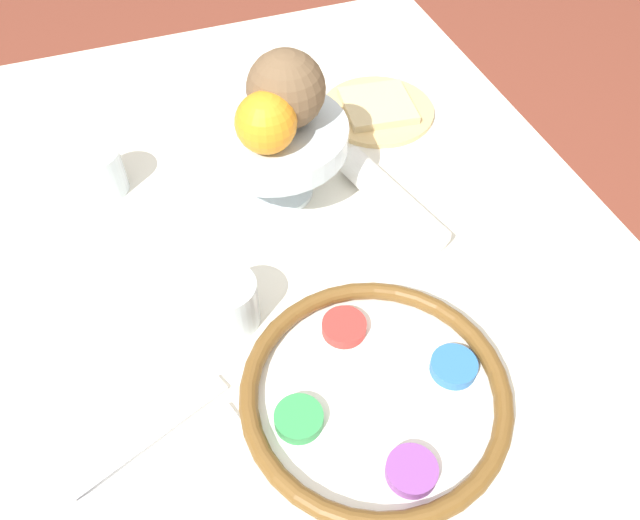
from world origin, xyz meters
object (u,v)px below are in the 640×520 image
object	(u,v)px
cup_near	(99,172)
coconut	(286,89)
seder_plate	(378,393)
napkin_roll	(391,199)
bread_plate	(377,109)
fruit_stand	(273,141)
orange_fruit	(266,123)
cup_mid	(229,303)

from	to	relation	value
cup_near	coconut	bearing A→B (deg)	-108.77
seder_plate	napkin_roll	world-z (taller)	napkin_roll
bread_plate	cup_near	distance (m)	0.43
seder_plate	napkin_roll	distance (m)	0.29
seder_plate	coconut	distance (m)	0.37
seder_plate	coconut	world-z (taller)	coconut
seder_plate	bread_plate	bearing A→B (deg)	-23.46
fruit_stand	orange_fruit	world-z (taller)	orange_fruit
bread_plate	napkin_roll	world-z (taller)	napkin_roll
seder_plate	fruit_stand	distance (m)	0.35
coconut	bread_plate	world-z (taller)	coconut
cup_near	seder_plate	bearing A→B (deg)	-151.97
napkin_roll	cup_near	distance (m)	0.40
coconut	cup_near	distance (m)	0.29
napkin_roll	cup_mid	size ratio (longest dim) A/B	2.92
bread_plate	napkin_roll	size ratio (longest dim) A/B	0.90
seder_plate	cup_mid	world-z (taller)	cup_mid
seder_plate	napkin_roll	bearing A→B (deg)	-26.86
coconut	orange_fruit	bearing A→B (deg)	135.90
coconut	seder_plate	bearing A→B (deg)	177.10
seder_plate	cup_mid	xyz separation A→B (m)	(0.15, 0.12, 0.02)
orange_fruit	coconut	bearing A→B (deg)	-44.10
orange_fruit	bread_plate	world-z (taller)	orange_fruit
fruit_stand	bread_plate	xyz separation A→B (m)	(0.11, -0.20, -0.08)
orange_fruit	cup_near	world-z (taller)	orange_fruit
bread_plate	cup_near	bearing A→B (deg)	94.03
fruit_stand	bread_plate	bearing A→B (deg)	-60.45
napkin_roll	cup_mid	distance (m)	0.27
napkin_roll	cup_mid	xyz separation A→B (m)	(-0.10, 0.25, 0.01)
orange_fruit	cup_mid	world-z (taller)	orange_fruit
coconut	napkin_roll	bearing A→B (deg)	-128.82
seder_plate	napkin_roll	xyz separation A→B (m)	(0.25, -0.13, 0.01)
cup_near	cup_mid	size ratio (longest dim) A/B	1.00
cup_mid	cup_near	bearing A→B (deg)	21.81
fruit_stand	cup_mid	size ratio (longest dim) A/B	2.89
bread_plate	seder_plate	bearing A→B (deg)	156.54
fruit_stand	napkin_roll	xyz separation A→B (m)	(-0.09, -0.13, -0.07)
bread_plate	orange_fruit	bearing A→B (deg)	124.84
fruit_stand	cup_mid	world-z (taller)	fruit_stand
orange_fruit	coconut	xyz separation A→B (m)	(0.04, -0.04, 0.01)
cup_near	cup_mid	bearing A→B (deg)	-158.19
seder_plate	orange_fruit	world-z (taller)	orange_fruit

